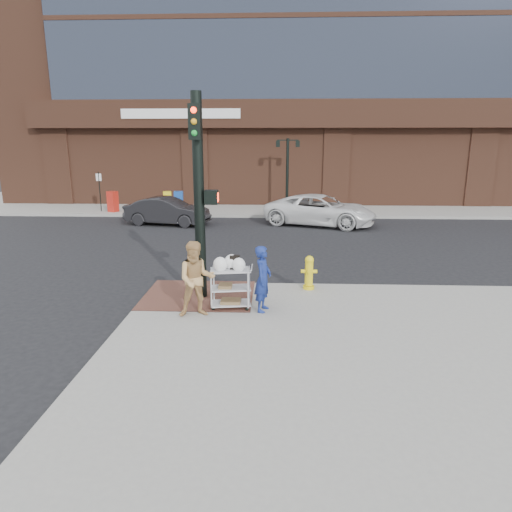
{
  "coord_description": "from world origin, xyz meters",
  "views": [
    {
      "loc": [
        1.37,
        -10.22,
        4.04
      ],
      "look_at": [
        0.89,
        0.74,
        1.25
      ],
      "focal_mm": 32.0,
      "sensor_mm": 36.0,
      "label": 1
    }
  ],
  "objects_px": {
    "pedestrian_tan": "(196,279)",
    "minivan_white": "(320,210)",
    "traffic_signal_pole": "(200,192)",
    "lamp_post": "(287,166)",
    "sedan_dark": "(167,211)",
    "utility_cart": "(231,284)",
    "fire_hydrant": "(309,272)",
    "woman_blue": "(263,279)"
  },
  "relations": [
    {
      "from": "traffic_signal_pole",
      "to": "woman_blue",
      "type": "height_order",
      "value": "traffic_signal_pole"
    },
    {
      "from": "traffic_signal_pole",
      "to": "pedestrian_tan",
      "type": "relative_size",
      "value": 2.88
    },
    {
      "from": "woman_blue",
      "to": "sedan_dark",
      "type": "height_order",
      "value": "woman_blue"
    },
    {
      "from": "woman_blue",
      "to": "minivan_white",
      "type": "distance_m",
      "value": 12.35
    },
    {
      "from": "lamp_post",
      "to": "fire_hydrant",
      "type": "bearing_deg",
      "value": -88.9
    },
    {
      "from": "woman_blue",
      "to": "utility_cart",
      "type": "xyz_separation_m",
      "value": [
        -0.77,
        0.15,
        -0.2
      ]
    },
    {
      "from": "woman_blue",
      "to": "fire_hydrant",
      "type": "bearing_deg",
      "value": -21.16
    },
    {
      "from": "woman_blue",
      "to": "sedan_dark",
      "type": "bearing_deg",
      "value": 37.16
    },
    {
      "from": "fire_hydrant",
      "to": "woman_blue",
      "type": "bearing_deg",
      "value": -125.32
    },
    {
      "from": "utility_cart",
      "to": "minivan_white",
      "type": "bearing_deg",
      "value": 74.89
    },
    {
      "from": "pedestrian_tan",
      "to": "utility_cart",
      "type": "relative_size",
      "value": 1.35
    },
    {
      "from": "pedestrian_tan",
      "to": "fire_hydrant",
      "type": "height_order",
      "value": "pedestrian_tan"
    },
    {
      "from": "woman_blue",
      "to": "pedestrian_tan",
      "type": "relative_size",
      "value": 0.9
    },
    {
      "from": "woman_blue",
      "to": "minivan_white",
      "type": "relative_size",
      "value": 0.29
    },
    {
      "from": "lamp_post",
      "to": "woman_blue",
      "type": "height_order",
      "value": "lamp_post"
    },
    {
      "from": "pedestrian_tan",
      "to": "fire_hydrant",
      "type": "relative_size",
      "value": 1.89
    },
    {
      "from": "sedan_dark",
      "to": "fire_hydrant",
      "type": "bearing_deg",
      "value": -137.55
    },
    {
      "from": "traffic_signal_pole",
      "to": "minivan_white",
      "type": "bearing_deg",
      "value": 70.24
    },
    {
      "from": "traffic_signal_pole",
      "to": "fire_hydrant",
      "type": "xyz_separation_m",
      "value": [
        2.75,
        0.78,
        -2.21
      ]
    },
    {
      "from": "sedan_dark",
      "to": "minivan_white",
      "type": "relative_size",
      "value": 0.77
    },
    {
      "from": "utility_cart",
      "to": "fire_hydrant",
      "type": "bearing_deg",
      "value": 37.92
    },
    {
      "from": "utility_cart",
      "to": "lamp_post",
      "type": "bearing_deg",
      "value": 83.99
    },
    {
      "from": "minivan_white",
      "to": "utility_cart",
      "type": "height_order",
      "value": "minivan_white"
    },
    {
      "from": "minivan_white",
      "to": "fire_hydrant",
      "type": "distance_m",
      "value": 10.5
    },
    {
      "from": "pedestrian_tan",
      "to": "fire_hydrant",
      "type": "bearing_deg",
      "value": 25.05
    },
    {
      "from": "sedan_dark",
      "to": "utility_cart",
      "type": "distance_m",
      "value": 12.47
    },
    {
      "from": "pedestrian_tan",
      "to": "utility_cart",
      "type": "bearing_deg",
      "value": 24.24
    },
    {
      "from": "traffic_signal_pole",
      "to": "woman_blue",
      "type": "relative_size",
      "value": 3.21
    },
    {
      "from": "pedestrian_tan",
      "to": "minivan_white",
      "type": "distance_m",
      "value": 13.09
    },
    {
      "from": "woman_blue",
      "to": "pedestrian_tan",
      "type": "height_order",
      "value": "pedestrian_tan"
    },
    {
      "from": "sedan_dark",
      "to": "utility_cart",
      "type": "bearing_deg",
      "value": -148.95
    },
    {
      "from": "pedestrian_tan",
      "to": "minivan_white",
      "type": "height_order",
      "value": "pedestrian_tan"
    },
    {
      "from": "minivan_white",
      "to": "traffic_signal_pole",
      "type": "bearing_deg",
      "value": -179.99
    },
    {
      "from": "lamp_post",
      "to": "minivan_white",
      "type": "bearing_deg",
      "value": -68.98
    },
    {
      "from": "woman_blue",
      "to": "sedan_dark",
      "type": "xyz_separation_m",
      "value": [
        -5.04,
        11.87,
        -0.25
      ]
    },
    {
      "from": "lamp_post",
      "to": "traffic_signal_pole",
      "type": "relative_size",
      "value": 0.8
    },
    {
      "from": "traffic_signal_pole",
      "to": "utility_cart",
      "type": "xyz_separation_m",
      "value": [
        0.8,
        -0.75,
        -2.1
      ]
    },
    {
      "from": "minivan_white",
      "to": "utility_cart",
      "type": "xyz_separation_m",
      "value": [
        -3.23,
        -11.95,
        -0.01
      ]
    },
    {
      "from": "traffic_signal_pole",
      "to": "sedan_dark",
      "type": "relative_size",
      "value": 1.22
    },
    {
      "from": "lamp_post",
      "to": "sedan_dark",
      "type": "height_order",
      "value": "lamp_post"
    },
    {
      "from": "minivan_white",
      "to": "utility_cart",
      "type": "bearing_deg",
      "value": -175.34
    },
    {
      "from": "pedestrian_tan",
      "to": "minivan_white",
      "type": "bearing_deg",
      "value": 59.9
    }
  ]
}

